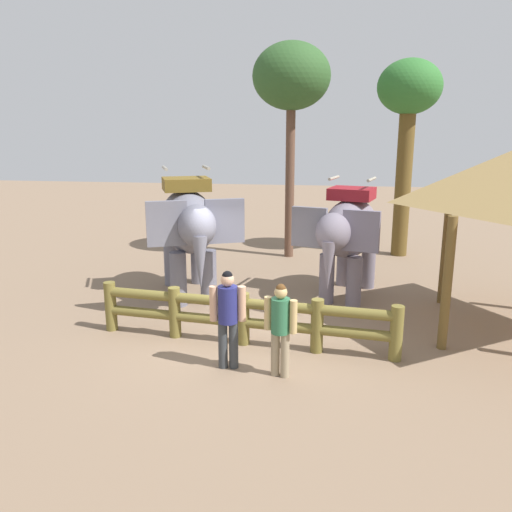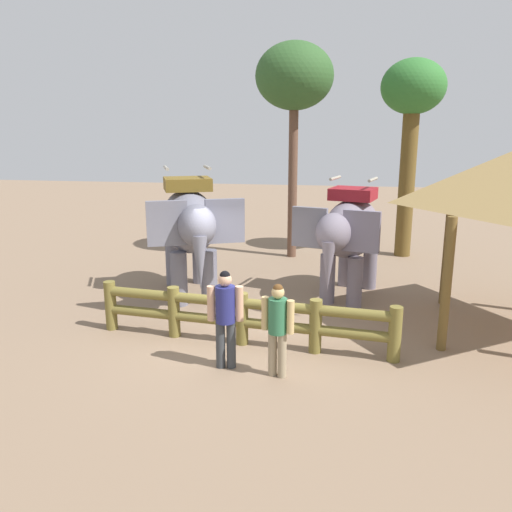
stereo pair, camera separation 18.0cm
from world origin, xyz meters
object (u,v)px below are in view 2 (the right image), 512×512
at_px(tourist_man_in_blue, 278,324).
at_px(tourist_woman_in_black, 225,312).
at_px(log_fence, 242,315).
at_px(elephant_center, 349,232).
at_px(tree_far_left, 412,102).
at_px(tree_back_center, 294,80).
at_px(elephant_near_left, 190,225).

bearing_deg(tourist_man_in_blue, tourist_woman_in_black, 169.09).
xyz_separation_m(log_fence, elephant_center, (2.04, 3.29, 1.09)).
relative_size(log_fence, tourist_man_in_blue, 3.64).
bearing_deg(elephant_center, tourist_man_in_blue, -104.49).
relative_size(tourist_woman_in_black, tree_far_left, 0.28).
bearing_deg(tree_far_left, tree_back_center, -168.15).
relative_size(elephant_near_left, tree_far_left, 0.61).
bearing_deg(tourist_woman_in_black, tree_back_center, 88.00).
height_order(elephant_near_left, tree_back_center, tree_back_center).
relative_size(log_fence, tourist_woman_in_black, 3.37).
bearing_deg(tourist_man_in_blue, tree_far_left, 72.28).
height_order(log_fence, tree_far_left, tree_far_left).
bearing_deg(tourist_man_in_blue, tree_back_center, 94.26).
xyz_separation_m(log_fence, tourist_man_in_blue, (0.86, -1.25, 0.36)).
bearing_deg(tree_back_center, log_fence, -91.67).
distance_m(elephant_center, tree_far_left, 6.18).
relative_size(tourist_man_in_blue, tree_back_center, 0.24).
bearing_deg(tree_back_center, tree_far_left, 11.85).
distance_m(log_fence, tourist_woman_in_black, 1.16).
xyz_separation_m(tourist_woman_in_black, tree_back_center, (0.30, 8.49, 4.59)).
bearing_deg(tree_back_center, elephant_near_left, -114.13).
height_order(tourist_man_in_blue, tree_far_left, tree_far_left).
bearing_deg(elephant_center, tree_far_left, 69.39).
bearing_deg(tourist_woman_in_black, elephant_near_left, 114.84).
height_order(elephant_near_left, tourist_woman_in_black, elephant_near_left).
relative_size(elephant_center, tourist_man_in_blue, 2.17).
bearing_deg(tree_back_center, elephant_center, -66.23).
relative_size(elephant_near_left, tree_back_center, 0.57).
relative_size(elephant_center, tree_back_center, 0.53).
xyz_separation_m(tree_far_left, tree_back_center, (-3.66, -0.77, 0.66)).
bearing_deg(tourist_woman_in_black, tourist_man_in_blue, -10.91).
bearing_deg(elephant_near_left, tree_back_center, 65.87).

